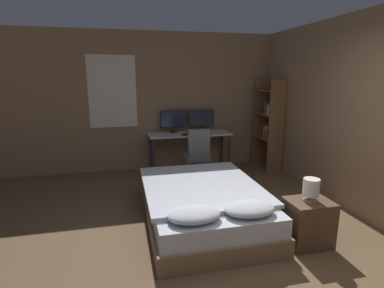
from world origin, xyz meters
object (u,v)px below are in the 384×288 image
(bed, at_px, (203,205))
(desk, at_px, (190,138))
(bookshelf, at_px, (270,121))
(keyboard, at_px, (192,134))
(monitor_left, at_px, (174,120))
(nightstand, at_px, (308,223))
(monitor_right, at_px, (201,119))
(office_chair, at_px, (197,161))
(computer_mouse, at_px, (205,133))
(bedside_lamp, at_px, (311,188))

(bed, height_order, desk, desk)
(bookshelf, bearing_deg, bed, -134.35)
(desk, bearing_deg, keyboard, -90.00)
(monitor_left, height_order, bookshelf, bookshelf)
(nightstand, relative_size, monitor_right, 1.00)
(office_chair, relative_size, bookshelf, 0.54)
(computer_mouse, bearing_deg, keyboard, 180.00)
(bed, distance_m, bookshelf, 2.83)
(desk, relative_size, computer_mouse, 22.91)
(monitor_left, height_order, computer_mouse, monitor_left)
(nightstand, bearing_deg, monitor_right, 97.41)
(nightstand, bearing_deg, monitor_left, 107.43)
(monitor_right, height_order, computer_mouse, monitor_right)
(keyboard, bearing_deg, office_chair, -90.77)
(nightstand, bearing_deg, computer_mouse, 98.63)
(bedside_lamp, bearing_deg, monitor_left, 107.43)
(monitor_left, relative_size, office_chair, 0.54)
(desk, bearing_deg, bookshelf, -8.41)
(bed, xyz_separation_m, nightstand, (1.01, -0.76, 0.01))
(computer_mouse, height_order, bookshelf, bookshelf)
(nightstand, distance_m, monitor_right, 3.24)
(bedside_lamp, height_order, monitor_right, monitor_right)
(bed, bearing_deg, bedside_lamp, -36.77)
(bed, distance_m, computer_mouse, 2.17)
(nightstand, bearing_deg, desk, 103.23)
(nightstand, distance_m, monitor_left, 3.36)
(bed, distance_m, nightstand, 1.26)
(bed, relative_size, computer_mouse, 29.01)
(computer_mouse, relative_size, office_chair, 0.07)
(monitor_left, bearing_deg, bed, -90.77)
(bed, height_order, nightstand, bed)
(bed, bearing_deg, keyboard, 81.03)
(office_chair, distance_m, bookshelf, 1.76)
(nightstand, bearing_deg, bookshelf, 71.64)
(bed, relative_size, nightstand, 3.87)
(monitor_left, xyz_separation_m, office_chair, (0.28, -0.81, -0.63))
(monitor_right, bearing_deg, nightstand, -82.59)
(computer_mouse, bearing_deg, desk, 147.76)
(bedside_lamp, bearing_deg, office_chair, 106.84)
(nightstand, height_order, computer_mouse, computer_mouse)
(bed, relative_size, bedside_lamp, 7.92)
(nightstand, xyz_separation_m, keyboard, (-0.69, 2.78, 0.51))
(computer_mouse, bearing_deg, bedside_lamp, -81.37)
(monitor_right, xyz_separation_m, bookshelf, (1.31, -0.41, -0.03))
(bedside_lamp, distance_m, computer_mouse, 2.81)
(bed, xyz_separation_m, monitor_right, (0.61, 2.37, 0.76))
(bed, relative_size, monitor_left, 3.86)
(bedside_lamp, bearing_deg, computer_mouse, 98.63)
(monitor_right, xyz_separation_m, computer_mouse, (-0.02, -0.35, -0.23))
(bedside_lamp, bearing_deg, nightstand, 0.00)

